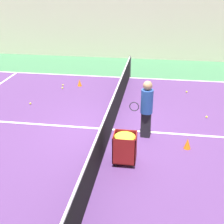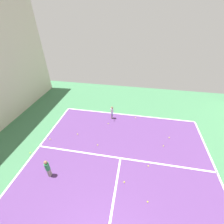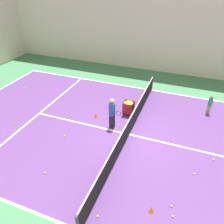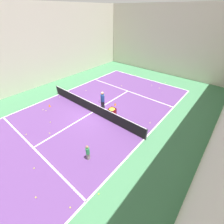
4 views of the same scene
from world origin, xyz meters
The scene contains 35 objects.
ground_plane centered at (0.00, 0.00, 0.00)m, with size 31.41×31.41×0.00m, color #3D754C.
court_playing_area centered at (0.00, 0.00, 0.00)m, with size 10.67×20.18×0.00m.
line_baseline_far centered at (0.00, 10.09, 0.01)m, with size 10.67×0.10×0.00m, color white.
line_sideline_left centered at (-5.34, 0.00, 0.01)m, with size 0.10×20.18×0.00m, color white.
line_sideline_right centered at (5.34, 0.00, 0.01)m, with size 0.10×20.18×0.00m, color white.
line_service_near centered at (0.00, -5.55, 0.01)m, with size 10.67×0.10×0.00m, color white.
line_service_far centered at (0.00, 5.55, 0.01)m, with size 10.67×0.10×0.00m, color white.
line_centre_service centered at (0.00, 0.00, 0.01)m, with size 0.10×11.10×0.00m, color white.
hall_enclosure_left centered at (-9.03, 0.00, 4.22)m, with size 0.15×27.71×8.44m.
hall_enclosure_far centered at (0.00, 13.78, 4.22)m, with size 17.91×0.15×8.44m.
tennis_net centered at (0.00, 0.00, 0.52)m, with size 10.97×0.10×1.00m.
coach_at_net centered at (0.30, 1.04, 1.00)m, with size 0.38×0.69×1.74m.
child_midcourt centered at (3.56, -3.76, 0.68)m, with size 0.25×0.25×1.18m.
ball_cart centered at (1.80, 0.60, 0.59)m, with size 0.54×0.57×0.84m.
training_cone_0 centered at (-3.85, -2.00, 0.15)m, with size 0.19×0.19×0.30m, color orange.
training_cone_1 centered at (0.82, 2.24, 0.16)m, with size 0.20×0.20×0.31m, color orange.
tennis_ball_0 centered at (1.61, -6.29, 0.04)m, with size 0.07×0.07×0.07m, color yellow.
tennis_ball_1 centered at (5.55, -4.91, 0.04)m, with size 0.07×0.07×0.07m, color yellow.
tennis_ball_2 centered at (5.08, 5.27, 0.04)m, with size 0.07×0.07×0.07m, color yellow.
tennis_ball_3 centered at (-3.72, 2.51, 0.04)m, with size 0.07×0.07×0.07m, color yellow.
tennis_ball_4 centered at (-3.78, -2.73, 0.04)m, with size 0.07×0.07×0.07m, color yellow.
tennis_ball_5 centered at (-0.39, -4.07, 0.04)m, with size 0.07×0.07×0.07m, color yellow.
tennis_ball_7 centered at (4.96, -6.22, 0.04)m, with size 0.07×0.07×0.07m, color yellow.
tennis_ball_8 centered at (-1.33, 3.02, 0.04)m, with size 0.07×0.07×0.07m, color yellow.
tennis_ball_9 centered at (-3.40, -2.64, 0.04)m, with size 0.07×0.07×0.07m, color yellow.
tennis_ball_12 centered at (2.31, 10.57, 0.04)m, with size 0.07×0.07×0.07m, color yellow.
tennis_ball_13 centered at (-1.36, 6.16, 0.04)m, with size 0.07×0.07×0.07m, color yellow.
tennis_ball_14 centered at (4.77, 1.92, 0.04)m, with size 0.07×0.07×0.07m, color yellow.
tennis_ball_15 centered at (-1.63, -5.27, 0.04)m, with size 0.07×0.07×0.07m, color yellow.
tennis_ball_16 centered at (1.39, 8.67, 0.04)m, with size 0.07×0.07×0.07m, color yellow.
tennis_ball_17 centered at (2.44, 8.54, 0.04)m, with size 0.07×0.07×0.07m, color yellow.
tennis_ball_18 centered at (-1.56, -3.31, 0.04)m, with size 0.07×0.07×0.07m, color yellow.
tennis_ball_19 centered at (-2.08, 10.34, 0.04)m, with size 0.07×0.07×0.07m, color yellow.
tennis_ball_20 centered at (-4.69, -0.33, 0.04)m, with size 0.07×0.07×0.07m, color yellow.
tennis_ball_22 centered at (3.28, -7.04, 0.04)m, with size 0.07×0.07×0.07m, color yellow.
Camera 4 is at (8.56, -7.44, 7.73)m, focal length 24.00 mm.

